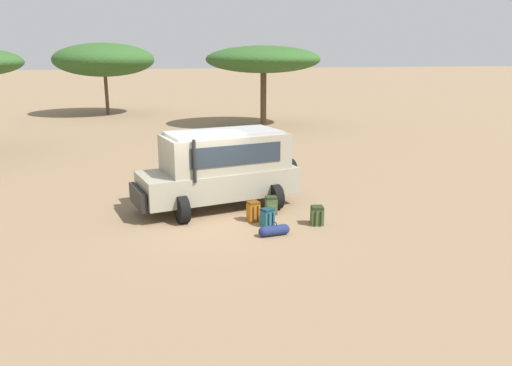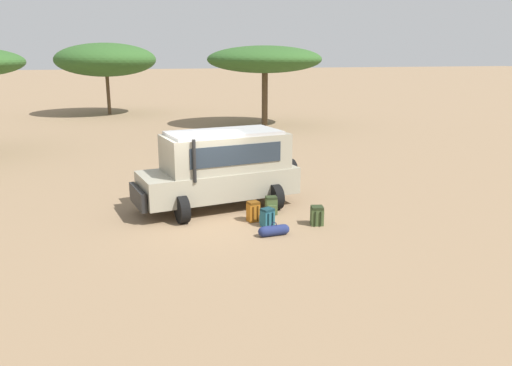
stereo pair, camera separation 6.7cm
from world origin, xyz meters
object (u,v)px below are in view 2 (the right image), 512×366
at_px(duffel_bag_low_black_case, 274,230).
at_px(safari_vehicle, 221,167).
at_px(backpack_beside_front_wheel, 253,211).
at_px(backpack_cluster_center, 267,217).
at_px(backpack_outermost, 271,206).
at_px(acacia_tree_centre_back, 106,60).
at_px(backpack_near_rear_wheel, 317,216).
at_px(acacia_tree_right_mid, 265,60).

bearing_deg(duffel_bag_low_black_case, safari_vehicle, 103.43).
bearing_deg(backpack_beside_front_wheel, backpack_cluster_center, -64.01).
xyz_separation_m(backpack_outermost, acacia_tree_centre_back, (-4.07, 28.75, 4.05)).
bearing_deg(backpack_near_rear_wheel, backpack_cluster_center, 166.55).
height_order(backpack_beside_front_wheel, backpack_near_rear_wheel, backpack_beside_front_wheel).
relative_size(safari_vehicle, acacia_tree_right_mid, 0.70).
height_order(backpack_cluster_center, duffel_bag_low_black_case, backpack_cluster_center).
bearing_deg(duffel_bag_low_black_case, acacia_tree_right_mid, 72.45).
distance_m(safari_vehicle, backpack_beside_front_wheel, 2.01).
distance_m(backpack_near_rear_wheel, acacia_tree_centre_back, 30.72).
bearing_deg(backpack_near_rear_wheel, backpack_outermost, 126.30).
relative_size(backpack_cluster_center, acacia_tree_centre_back, 0.07).
bearing_deg(backpack_near_rear_wheel, safari_vehicle, 130.92).
relative_size(backpack_cluster_center, backpack_outermost, 0.91).
bearing_deg(duffel_bag_low_black_case, backpack_cluster_center, 84.56).
bearing_deg(backpack_outermost, acacia_tree_right_mid, 72.37).
bearing_deg(acacia_tree_right_mid, backpack_outermost, -107.63).
relative_size(backpack_cluster_center, acacia_tree_right_mid, 0.07).
bearing_deg(backpack_beside_front_wheel, duffel_bag_low_black_case, -82.31).
distance_m(backpack_outermost, acacia_tree_right_mid, 20.12).
relative_size(safari_vehicle, backpack_beside_front_wheel, 9.15).
height_order(backpack_cluster_center, backpack_near_rear_wheel, backpack_near_rear_wheel).
relative_size(safari_vehicle, acacia_tree_centre_back, 0.69).
bearing_deg(backpack_cluster_center, safari_vehicle, 109.89).
distance_m(safari_vehicle, backpack_cluster_center, 2.55).
xyz_separation_m(backpack_beside_front_wheel, backpack_cluster_center, (0.26, -0.53, -0.04)).
xyz_separation_m(acacia_tree_centre_back, acacia_tree_right_mid, (10.03, -9.99, 0.08)).
xyz_separation_m(safari_vehicle, backpack_cluster_center, (0.79, -2.19, -1.04)).
distance_m(backpack_cluster_center, acacia_tree_right_mid, 21.14).
xyz_separation_m(backpack_cluster_center, duffel_bag_low_black_case, (-0.08, -0.81, -0.11)).
distance_m(backpack_near_rear_wheel, duffel_bag_low_black_case, 1.55).
relative_size(backpack_near_rear_wheel, backpack_outermost, 0.97).
bearing_deg(backpack_outermost, duffel_bag_low_black_case, -106.78).
bearing_deg(backpack_near_rear_wheel, duffel_bag_low_black_case, -162.19).
bearing_deg(safari_vehicle, backpack_outermost, -44.90).
bearing_deg(safari_vehicle, backpack_near_rear_wheel, -49.08).
distance_m(safari_vehicle, acacia_tree_centre_back, 27.82).
relative_size(backpack_beside_front_wheel, duffel_bag_low_black_case, 0.67).
bearing_deg(backpack_outermost, backpack_near_rear_wheel, -53.70).
bearing_deg(backpack_beside_front_wheel, safari_vehicle, 107.84).
distance_m(backpack_cluster_center, duffel_bag_low_black_case, 0.82).
bearing_deg(duffel_bag_low_black_case, backpack_near_rear_wheel, 17.81).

